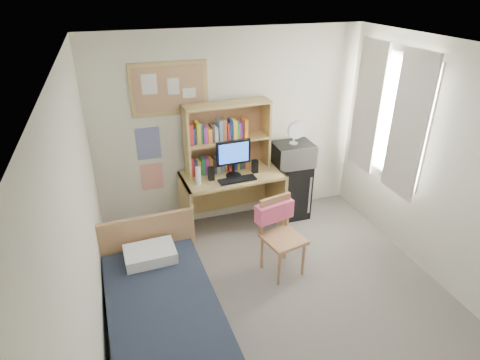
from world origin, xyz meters
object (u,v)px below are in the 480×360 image
object	(u,v)px
bulletin_board	(169,89)
desk_fan	(294,133)
desk	(232,201)
speaker_left	(211,174)
speaker_right	(255,166)
microwave	(293,154)
mini_fridge	(290,189)
monitor	(233,159)
desk_chair	(284,238)
bed	(167,332)

from	to	relation	value
bulletin_board	desk_fan	world-z (taller)	bulletin_board
desk	speaker_left	distance (m)	0.59
speaker_right	microwave	world-z (taller)	microwave
mini_fridge	monitor	bearing A→B (deg)	-169.45
microwave	speaker_right	bearing A→B (deg)	-168.10
desk_chair	speaker_left	world-z (taller)	speaker_left
bed	speaker_right	world-z (taller)	speaker_right
desk	speaker_right	bearing A→B (deg)	-11.31
mini_fridge	bulletin_board	bearing A→B (deg)	172.15
desk_chair	microwave	bearing A→B (deg)	49.43
microwave	desk_chair	bearing A→B (deg)	-117.17
desk	monitor	world-z (taller)	monitor
bulletin_board	desk	bearing A→B (deg)	-26.33
speaker_left	microwave	size ratio (longest dim) A/B	0.33
desk_chair	monitor	distance (m)	1.21
mini_fridge	monitor	xyz separation A→B (m)	(-0.89, -0.15, 0.66)
desk	desk_fan	distance (m)	1.24
monitor	desk_fan	xyz separation A→B (m)	(0.89, 0.13, 0.20)
desk_chair	mini_fridge	distance (m)	1.31
speaker_left	speaker_right	xyz separation A→B (m)	(0.60, 0.03, 0.00)
bulletin_board	speaker_right	bearing A→B (deg)	-21.13
mini_fridge	monitor	distance (m)	1.12
bed	desk_fan	size ratio (longest dim) A/B	6.70
bed	microwave	world-z (taller)	microwave
bed	monitor	world-z (taller)	monitor
speaker_left	speaker_right	size ratio (longest dim) A/B	1.00
desk_fan	monitor	bearing A→B (deg)	-170.70
bulletin_board	mini_fridge	distance (m)	2.20
bulletin_board	speaker_left	distance (m)	1.15
desk	mini_fridge	size ratio (longest dim) A/B	1.63
desk_chair	desk_fan	bearing A→B (deg)	49.43
mini_fridge	desk_fan	world-z (taller)	desk_fan
monitor	speaker_right	size ratio (longest dim) A/B	2.76
monitor	bed	bearing A→B (deg)	-126.76
desk	microwave	world-z (taller)	microwave
desk_chair	bed	xyz separation A→B (m)	(-1.46, -0.76, -0.19)
microwave	desk_fan	size ratio (longest dim) A/B	1.78
monitor	speaker_left	distance (m)	0.34
desk	bed	world-z (taller)	desk
speaker_left	bulletin_board	bearing A→B (deg)	129.67
bulletin_board	speaker_left	world-z (taller)	bulletin_board
desk	bed	xyz separation A→B (m)	(-1.18, -1.83, -0.14)
bed	speaker_left	xyz separation A→B (m)	(0.88, 1.75, 0.64)
desk_chair	mini_fridge	xyz separation A→B (m)	(0.61, 1.16, -0.06)
desk	desk_chair	distance (m)	1.11
mini_fridge	speaker_right	size ratio (longest dim) A/B	4.65
monitor	desk_fan	world-z (taller)	desk_fan
monitor	microwave	size ratio (longest dim) A/B	0.91
desk_chair	microwave	distance (m)	1.38
bulletin_board	microwave	distance (m)	1.86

